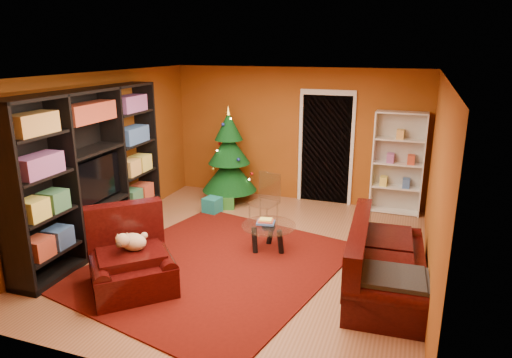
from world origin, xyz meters
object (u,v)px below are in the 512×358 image
(white_bookshelf, at_px, (398,164))
(dog, at_px, (134,242))
(rug, at_px, (215,266))
(sofa, at_px, (388,258))
(gift_box_teal, at_px, (212,205))
(christmas_tree, at_px, (229,156))
(media_unit, at_px, (91,171))
(acrylic_chair, at_px, (263,203))
(gift_box_green, at_px, (228,202))
(coffee_table, at_px, (269,237))
(armchair, at_px, (131,259))

(white_bookshelf, bearing_deg, dog, -125.72)
(rug, xyz_separation_m, dog, (-0.71, -0.84, 0.61))
(sofa, bearing_deg, gift_box_teal, 58.06)
(gift_box_teal, bearing_deg, rug, -64.33)
(christmas_tree, xyz_separation_m, sofa, (3.20, -2.53, -0.49))
(media_unit, height_order, acrylic_chair, media_unit)
(gift_box_green, height_order, acrylic_chair, acrylic_chair)
(rug, relative_size, dog, 8.86)
(rug, xyz_separation_m, gift_box_green, (-0.76, 2.28, 0.11))
(gift_box_green, distance_m, acrylic_chair, 1.15)
(christmas_tree, height_order, acrylic_chair, christmas_tree)
(white_bookshelf, distance_m, dog, 4.94)
(gift_box_green, bearing_deg, dog, -89.11)
(christmas_tree, bearing_deg, white_bookshelf, 7.65)
(christmas_tree, relative_size, coffee_table, 2.35)
(armchair, height_order, coffee_table, armchair)
(rug, relative_size, armchair, 3.32)
(coffee_table, bearing_deg, armchair, -127.30)
(christmas_tree, relative_size, acrylic_chair, 2.32)
(christmas_tree, height_order, gift_box_green, christmas_tree)
(dog, xyz_separation_m, sofa, (3.01, 1.00, -0.19))
(gift_box_teal, bearing_deg, christmas_tree, 86.52)
(rug, xyz_separation_m, gift_box_teal, (-0.94, 1.96, 0.13))
(white_bookshelf, xyz_separation_m, armchair, (-2.95, -4.02, -0.52))
(white_bookshelf, relative_size, dog, 4.80)
(gift_box_green, xyz_separation_m, armchair, (0.05, -3.19, 0.30))
(white_bookshelf, bearing_deg, acrylic_chair, -143.83)
(rug, relative_size, sofa, 1.75)
(media_unit, xyz_separation_m, gift_box_teal, (1.05, 1.91, -1.05))
(acrylic_chair, bearing_deg, rug, -82.15)
(rug, bearing_deg, acrylic_chair, 84.35)
(dog, bearing_deg, christmas_tree, 49.79)
(gift_box_teal, bearing_deg, white_bookshelf, 19.96)
(media_unit, bearing_deg, sofa, -0.35)
(media_unit, distance_m, sofa, 4.36)
(armchair, height_order, sofa, sofa)
(gift_box_green, bearing_deg, gift_box_teal, -119.52)
(coffee_table, height_order, acrylic_chair, acrylic_chair)
(gift_box_green, height_order, dog, dog)
(white_bookshelf, height_order, armchair, white_bookshelf)
(gift_box_teal, xyz_separation_m, coffee_table, (1.49, -1.21, 0.07))
(sofa, bearing_deg, white_bookshelf, -1.63)
(rug, distance_m, gift_box_green, 2.40)
(media_unit, relative_size, white_bookshelf, 1.62)
(sofa, bearing_deg, gift_box_green, 52.40)
(gift_box_green, distance_m, dog, 3.16)
(dog, bearing_deg, rug, 6.49)
(dog, bearing_deg, sofa, -24.76)
(christmas_tree, relative_size, white_bookshelf, 0.99)
(gift_box_teal, relative_size, armchair, 0.27)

